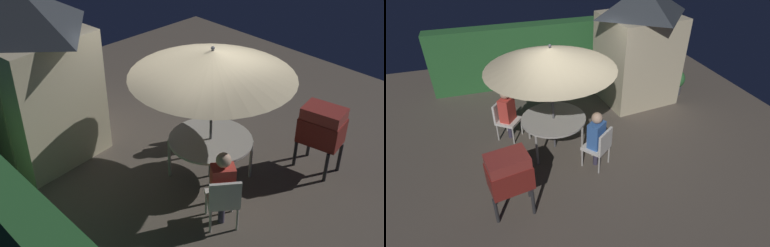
{
  "view_description": "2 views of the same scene",
  "coord_description": "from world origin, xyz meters",
  "views": [
    {
      "loc": [
        -5.0,
        4.78,
        5.06
      ],
      "look_at": [
        -0.05,
        0.01,
        0.8
      ],
      "focal_mm": 44.43,
      "sensor_mm": 36.0,
      "label": 1
    },
    {
      "loc": [
        -1.76,
        -5.37,
        4.36
      ],
      "look_at": [
        -0.15,
        -0.33,
        0.81
      ],
      "focal_mm": 29.15,
      "sensor_mm": 36.0,
      "label": 2
    }
  ],
  "objects": [
    {
      "name": "hedge_backdrop",
      "position": [
        0.0,
        3.5,
        0.9
      ],
      "size": [
        6.48,
        0.52,
        1.79
      ],
      "color": "#28602D",
      "rests_on": "ground"
    },
    {
      "name": "person_in_blue",
      "position": [
        0.1,
        -0.75,
        0.78
      ],
      "size": [
        0.42,
        0.4,
        1.26
      ],
      "color": "#3866B2",
      "rests_on": "ground"
    },
    {
      "name": "chair_far_side",
      "position": [
        0.16,
        -0.82,
        0.52
      ],
      "size": [
        0.65,
        0.65,
        0.9
      ],
      "color": "silver",
      "rests_on": "ground"
    },
    {
      "name": "bbq_grill",
      "position": [
        -1.68,
        -1.43,
        0.85
      ],
      "size": [
        0.78,
        0.62,
        1.2
      ],
      "color": "maroon",
      "rests_on": "ground"
    },
    {
      "name": "patio_umbrella",
      "position": [
        -0.56,
        0.08,
        2.11
      ],
      "size": [
        2.58,
        2.58,
        2.38
      ],
      "color": "#4C4C51",
      "rests_on": "ground"
    },
    {
      "name": "patio_table",
      "position": [
        -0.56,
        0.08,
        0.71
      ],
      "size": [
        1.38,
        1.38,
        0.77
      ],
      "color": "#B2ADA3",
      "rests_on": "ground"
    },
    {
      "name": "ground_plane",
      "position": [
        0.0,
        0.0,
        0.0
      ],
      "size": [
        11.0,
        11.0,
        0.0
      ],
      "primitive_type": "plane",
      "color": "brown"
    },
    {
      "name": "garden_shed",
      "position": [
        2.15,
        1.68,
        1.55
      ],
      "size": [
        2.1,
        1.95,
        3.03
      ],
      "color": "#C6B793",
      "rests_on": "ground"
    },
    {
      "name": "potted_plant_by_shed",
      "position": [
        3.37,
        1.5,
        0.39
      ],
      "size": [
        0.54,
        0.54,
        0.73
      ],
      "color": "#4C4C51",
      "rests_on": "ground"
    },
    {
      "name": "person_in_red",
      "position": [
        -1.46,
        0.76,
        0.78
      ],
      "size": [
        0.4,
        0.42,
        1.26
      ],
      "color": "#CC3D33",
      "rests_on": "ground"
    },
    {
      "name": "chair_near_shed",
      "position": [
        -1.53,
        0.81,
        0.52
      ],
      "size": [
        0.65,
        0.65,
        0.9
      ],
      "color": "silver",
      "rests_on": "ground"
    }
  ]
}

